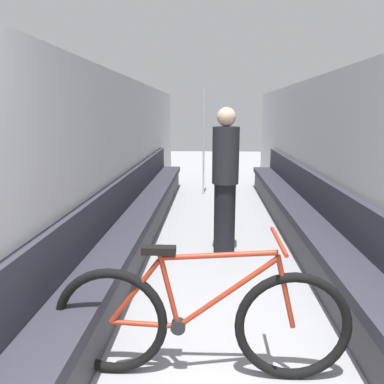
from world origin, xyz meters
The scene contains 7 objects.
wall_left centered at (-1.29, 3.99, 1.04)m, with size 0.10×11.17×2.07m, color #B2B2B7.
wall_right centered at (1.29, 3.99, 1.04)m, with size 0.10×11.17×2.07m, color #B2B2B7.
bench_seat_row_left centered at (-1.05, 3.96, 0.29)m, with size 0.43×6.97×0.84m.
bench_seat_row_right centered at (1.05, 3.96, 0.29)m, with size 0.43×6.97×0.84m.
bicycle centered at (-0.18, 1.29, 0.37)m, with size 1.81×0.46×0.91m.
grab_pole_near centered at (-0.27, 6.67, 1.00)m, with size 0.08×0.08×2.05m.
passenger_standing centered at (0.04, 3.42, 0.86)m, with size 0.30×0.30×1.67m.
Camera 1 is at (-0.13, -0.77, 1.61)m, focal length 35.00 mm.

